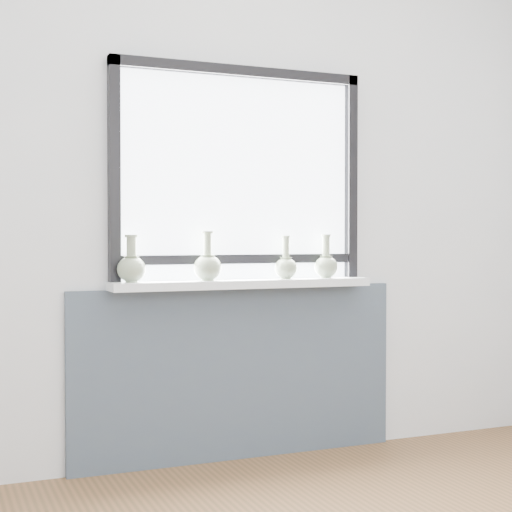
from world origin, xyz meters
name	(u,v)px	position (x,y,z in m)	size (l,w,h in m)	color
back_wall	(236,199)	(0.00, 1.81, 1.30)	(3.60, 0.02, 2.60)	silver
apron_panel	(238,373)	(0.00, 1.78, 0.43)	(1.70, 0.03, 0.86)	#404E5A
windowsill	(243,284)	(0.00, 1.71, 0.88)	(1.32, 0.18, 0.04)	white
window	(239,170)	(0.00, 1.77, 1.44)	(1.30, 0.06, 1.05)	black
vase_a	(131,266)	(-0.56, 1.70, 0.97)	(0.13, 0.13, 0.22)	#90A17F
vase_b	(208,265)	(-0.19, 1.70, 0.97)	(0.13, 0.13, 0.24)	#90A17F
vase_c	(286,266)	(0.23, 1.71, 0.97)	(0.11, 0.11, 0.22)	#90A17F
vase_d	(326,264)	(0.45, 1.71, 0.97)	(0.12, 0.12, 0.22)	#90A17F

